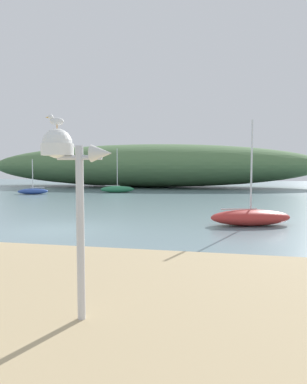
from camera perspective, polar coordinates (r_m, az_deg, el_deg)
name	(u,v)px	position (r m, az deg, el deg)	size (l,w,h in m)	color
ground_plane	(58,229)	(14.84, -15.46, -5.96)	(120.00, 120.00, 0.00)	gray
distant_hill	(146,166)	(47.48, -1.22, 4.36)	(45.73, 14.10, 5.75)	#517547
mast_structure	(67,164)	(5.37, -14.06, 4.53)	(1.11, 0.49, 2.91)	silver
seagull_on_radar	(56,120)	(5.49, -15.79, 11.29)	(0.26, 0.20, 0.20)	orange
sailboat_near_shore	(33,191)	(35.51, -19.25, 0.14)	(2.97, 2.16, 3.39)	#2D4C9E
sailboat_by_sandbar	(117,189)	(36.05, -5.98, 0.49)	(3.66, 2.17, 4.57)	#287A4C
sailboat_west_reach	(251,217)	(15.84, 15.70, -4.01)	(3.80, 2.33, 4.61)	#B72D28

